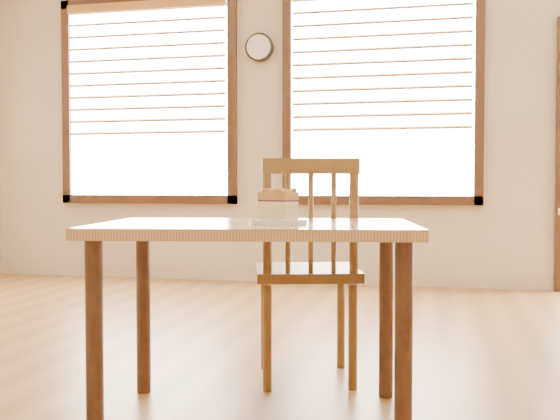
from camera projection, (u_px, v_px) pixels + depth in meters
name	position (u px, v px, depth m)	size (l,w,h in m)	color
window_left	(147.00, 89.00, 6.65)	(1.76, 0.10, 1.96)	white
window_right	(381.00, 81.00, 6.16)	(1.76, 0.10, 1.96)	white
wall_clock	(259.00, 47.00, 6.38)	(0.26, 0.05, 0.26)	black
cafe_table_main	(256.00, 250.00, 2.65)	(1.29, 0.96, 0.75)	tan
cafe_chair_main	(307.00, 269.00, 3.17)	(0.57, 0.57, 1.02)	brown
plate	(278.00, 222.00, 2.57)	(0.21, 0.21, 0.02)	white
cake_slice	(278.00, 204.00, 2.57)	(0.15, 0.13, 0.12)	#E3BB80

